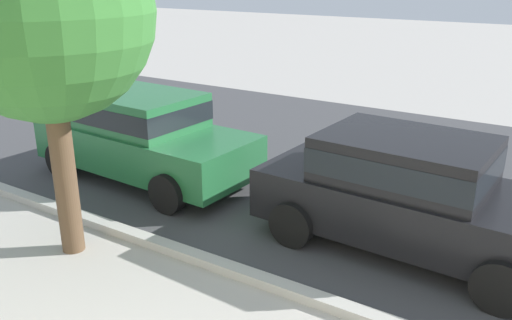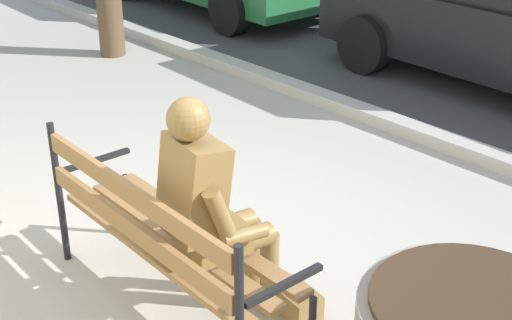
# 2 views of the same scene
# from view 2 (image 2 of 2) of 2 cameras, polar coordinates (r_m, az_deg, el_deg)

# --- Properties ---
(ground_plane) EXTENTS (80.00, 80.00, 0.00)m
(ground_plane) POSITION_cam_2_polar(r_m,az_deg,el_deg) (4.53, -6.64, -9.50)
(ground_plane) COLOR #ADA8A0
(curb_stone) EXTENTS (60.00, 0.20, 0.12)m
(curb_stone) POSITION_cam_2_polar(r_m,az_deg,el_deg) (6.38, 14.71, 1.42)
(curb_stone) COLOR #B2AFA8
(curb_stone) RESTS_ON ground
(park_bench) EXTENTS (1.82, 0.59, 0.95)m
(park_bench) POSITION_cam_2_polar(r_m,az_deg,el_deg) (3.97, -7.63, -5.68)
(park_bench) COLOR olive
(park_bench) RESTS_ON ground
(bronze_statue_seated) EXTENTS (0.72, 0.78, 1.37)m
(bronze_statue_seated) POSITION_cam_2_polar(r_m,az_deg,el_deg) (3.83, -2.91, -4.54)
(bronze_statue_seated) COLOR olive
(bronze_statue_seated) RESTS_ON ground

